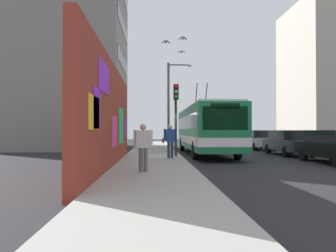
{
  "coord_description": "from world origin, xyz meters",
  "views": [
    {
      "loc": [
        -17.94,
        1.58,
        1.57
      ],
      "look_at": [
        2.03,
        0.69,
        1.84
      ],
      "focal_mm": 34.79,
      "sensor_mm": 36.0,
      "label": 1
    }
  ],
  "objects_px": {
    "parked_car_dark_gray": "(289,142)",
    "street_lamp": "(171,99)",
    "parked_car_white": "(238,138)",
    "city_bus": "(205,128)",
    "parked_car_silver": "(258,139)",
    "parked_car_black": "(335,146)",
    "pedestrian_near_wall": "(143,144)",
    "pedestrian_at_curb": "(170,138)",
    "traffic_light": "(176,107)"
  },
  "relations": [
    {
      "from": "parked_car_dark_gray",
      "to": "street_lamp",
      "type": "bearing_deg",
      "value": 59.53
    },
    {
      "from": "parked_car_white",
      "to": "city_bus",
      "type": "bearing_deg",
      "value": 155.38
    },
    {
      "from": "parked_car_dark_gray",
      "to": "parked_car_silver",
      "type": "relative_size",
      "value": 0.95
    },
    {
      "from": "city_bus",
      "to": "parked_car_black",
      "type": "bearing_deg",
      "value": -140.13
    },
    {
      "from": "city_bus",
      "to": "parked_car_dark_gray",
      "type": "distance_m",
      "value": 5.36
    },
    {
      "from": "pedestrian_near_wall",
      "to": "pedestrian_at_curb",
      "type": "height_order",
      "value": "pedestrian_at_curb"
    },
    {
      "from": "pedestrian_at_curb",
      "to": "traffic_light",
      "type": "bearing_deg",
      "value": -18.93
    },
    {
      "from": "city_bus",
      "to": "parked_car_black",
      "type": "relative_size",
      "value": 2.48
    },
    {
      "from": "street_lamp",
      "to": "pedestrian_at_curb",
      "type": "bearing_deg",
      "value": 176.45
    },
    {
      "from": "parked_car_silver",
      "to": "pedestrian_at_curb",
      "type": "relative_size",
      "value": 2.8
    },
    {
      "from": "traffic_light",
      "to": "street_lamp",
      "type": "bearing_deg",
      "value": -0.93
    },
    {
      "from": "parked_car_dark_gray",
      "to": "traffic_light",
      "type": "distance_m",
      "value": 8.01
    },
    {
      "from": "parked_car_dark_gray",
      "to": "pedestrian_near_wall",
      "type": "relative_size",
      "value": 2.76
    },
    {
      "from": "parked_car_dark_gray",
      "to": "parked_car_silver",
      "type": "bearing_deg",
      "value": 0.0
    },
    {
      "from": "traffic_light",
      "to": "parked_car_dark_gray",
      "type": "bearing_deg",
      "value": -71.34
    },
    {
      "from": "pedestrian_near_wall",
      "to": "street_lamp",
      "type": "bearing_deg",
      "value": -7.27
    },
    {
      "from": "parked_car_silver",
      "to": "pedestrian_near_wall",
      "type": "distance_m",
      "value": 17.52
    },
    {
      "from": "parked_car_black",
      "to": "parked_car_dark_gray",
      "type": "relative_size",
      "value": 1.08
    },
    {
      "from": "pedestrian_near_wall",
      "to": "traffic_light",
      "type": "relative_size",
      "value": 0.41
    },
    {
      "from": "parked_car_dark_gray",
      "to": "parked_car_white",
      "type": "xyz_separation_m",
      "value": [
        12.29,
        0.0,
        -0.0
      ]
    },
    {
      "from": "parked_car_black",
      "to": "street_lamp",
      "type": "height_order",
      "value": "street_lamp"
    },
    {
      "from": "parked_car_black",
      "to": "pedestrian_near_wall",
      "type": "height_order",
      "value": "pedestrian_near_wall"
    },
    {
      "from": "parked_car_dark_gray",
      "to": "city_bus",
      "type": "bearing_deg",
      "value": 79.72
    },
    {
      "from": "street_lamp",
      "to": "traffic_light",
      "type": "bearing_deg",
      "value": 179.07
    },
    {
      "from": "parked_car_dark_gray",
      "to": "traffic_light",
      "type": "relative_size",
      "value": 1.14
    },
    {
      "from": "parked_car_dark_gray",
      "to": "traffic_light",
      "type": "xyz_separation_m",
      "value": [
        -2.48,
        7.35,
        2.0
      ]
    },
    {
      "from": "parked_car_black",
      "to": "parked_car_dark_gray",
      "type": "distance_m",
      "value": 5.28
    },
    {
      "from": "parked_car_white",
      "to": "pedestrian_near_wall",
      "type": "height_order",
      "value": "pedestrian_near_wall"
    },
    {
      "from": "parked_car_black",
      "to": "traffic_light",
      "type": "bearing_deg",
      "value": 69.14
    },
    {
      "from": "pedestrian_at_curb",
      "to": "parked_car_white",
      "type": "bearing_deg",
      "value": -25.96
    },
    {
      "from": "parked_car_dark_gray",
      "to": "pedestrian_at_curb",
      "type": "height_order",
      "value": "pedestrian_at_curb"
    },
    {
      "from": "pedestrian_at_curb",
      "to": "traffic_light",
      "type": "height_order",
      "value": "traffic_light"
    },
    {
      "from": "parked_car_white",
      "to": "pedestrian_at_curb",
      "type": "xyz_separation_m",
      "value": [
        -15.87,
        7.73,
        0.32
      ]
    },
    {
      "from": "parked_car_white",
      "to": "pedestrian_at_curb",
      "type": "height_order",
      "value": "pedestrian_at_curb"
    },
    {
      "from": "parked_car_black",
      "to": "pedestrian_at_curb",
      "type": "relative_size",
      "value": 2.86
    },
    {
      "from": "city_bus",
      "to": "parked_car_white",
      "type": "bearing_deg",
      "value": -24.62
    },
    {
      "from": "parked_car_dark_gray",
      "to": "pedestrian_near_wall",
      "type": "distance_m",
      "value": 12.71
    },
    {
      "from": "pedestrian_at_curb",
      "to": "pedestrian_near_wall",
      "type": "bearing_deg",
      "value": 167.5
    },
    {
      "from": "pedestrian_at_curb",
      "to": "street_lamp",
      "type": "relative_size",
      "value": 0.26
    },
    {
      "from": "parked_car_silver",
      "to": "parked_car_white",
      "type": "height_order",
      "value": "same"
    },
    {
      "from": "parked_car_silver",
      "to": "parked_car_white",
      "type": "xyz_separation_m",
      "value": [
        6.25,
        0.0,
        -0.0
      ]
    },
    {
      "from": "parked_car_silver",
      "to": "pedestrian_at_curb",
      "type": "height_order",
      "value": "pedestrian_at_curb"
    },
    {
      "from": "parked_car_black",
      "to": "parked_car_white",
      "type": "distance_m",
      "value": 17.57
    },
    {
      "from": "pedestrian_near_wall",
      "to": "parked_car_silver",
      "type": "bearing_deg",
      "value": -30.67
    },
    {
      "from": "traffic_light",
      "to": "pedestrian_near_wall",
      "type": "bearing_deg",
      "value": 166.39
    },
    {
      "from": "city_bus",
      "to": "traffic_light",
      "type": "height_order",
      "value": "city_bus"
    },
    {
      "from": "parked_car_black",
      "to": "parked_car_dark_gray",
      "type": "xyz_separation_m",
      "value": [
        5.28,
        -0.0,
        -0.0
      ]
    },
    {
      "from": "pedestrian_near_wall",
      "to": "traffic_light",
      "type": "bearing_deg",
      "value": -13.61
    },
    {
      "from": "parked_car_white",
      "to": "traffic_light",
      "type": "distance_m",
      "value": 16.62
    },
    {
      "from": "parked_car_dark_gray",
      "to": "parked_car_white",
      "type": "distance_m",
      "value": 12.29
    }
  ]
}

